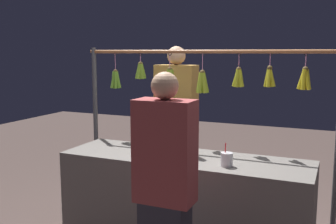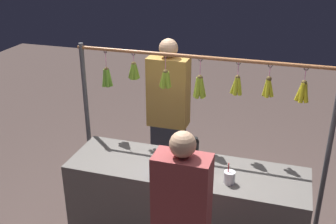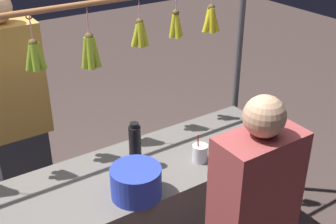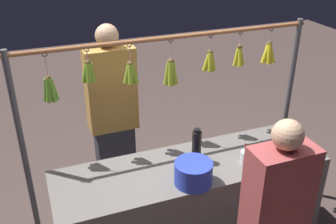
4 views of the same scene
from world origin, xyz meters
TOP-DOWN VIEW (x-y plane):
  - market_counter at (0.00, 0.00)m, footprint 2.02×0.61m
  - display_rack at (0.01, -0.42)m, footprint 2.32×0.12m
  - water_bottle at (-0.06, -0.05)m, footprint 0.07×0.07m
  - blue_bucket at (0.08, 0.20)m, footprint 0.26×0.26m
  - drink_cup at (-0.38, 0.12)m, footprint 0.09×0.09m
  - vendor_person at (0.39, -0.77)m, footprint 0.40×0.22m
  - customer_person at (-0.17, 0.77)m, footprint 0.36×0.20m

SIDE VIEW (x-z plane):
  - market_counter at x=0.00m, z-range 0.00..0.81m
  - customer_person at x=-0.17m, z-range -0.01..1.52m
  - vendor_person at x=0.39m, z-range -0.01..1.69m
  - drink_cup at x=-0.38m, z-range 0.77..0.94m
  - blue_bucket at x=0.08m, z-range 0.81..0.97m
  - water_bottle at x=-0.06m, z-range 0.80..1.07m
  - display_rack at x=0.01m, z-range 0.38..2.07m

